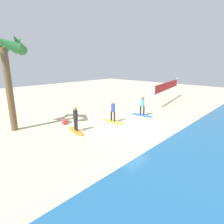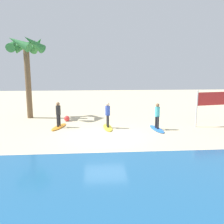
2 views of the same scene
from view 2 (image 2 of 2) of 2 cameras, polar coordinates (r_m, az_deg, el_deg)
ground_plane at (r=14.03m, az=-1.68°, el=-5.76°), size 60.00×60.00×0.00m
surfboard_blue at (r=15.70m, az=10.74°, el=-4.02°), size 0.80×2.15×0.09m
surfer_blue at (r=15.48m, az=10.86°, el=-0.46°), size 0.32×0.46×1.64m
surfboard_yellow at (r=15.80m, az=-1.03°, el=-3.74°), size 0.68×2.13×0.09m
surfer_yellow at (r=15.59m, az=-1.04°, el=-0.20°), size 0.32×0.46×1.64m
surfboard_orange at (r=16.37m, az=-12.69°, el=-3.50°), size 1.08×2.17×0.09m
surfer_orange at (r=16.16m, az=-12.83°, el=-0.08°), size 0.32×0.45×1.64m
palm_tree at (r=19.88m, az=-19.99°, el=13.50°), size 2.88×3.03×6.48m
beach_ball at (r=18.14m, az=-10.84°, el=-1.55°), size 0.42×0.42×0.42m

